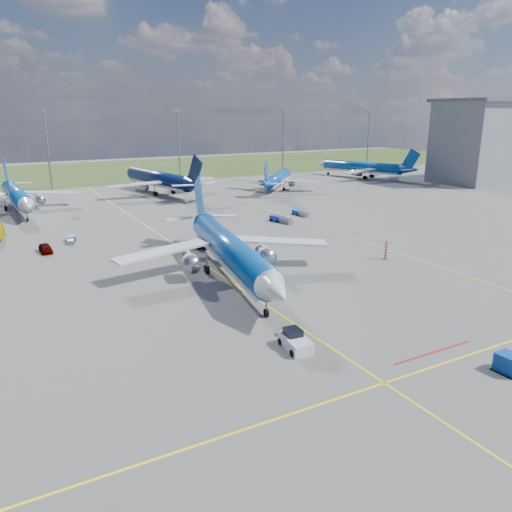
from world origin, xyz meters
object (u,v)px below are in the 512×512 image
bg_jet_ene (361,178)px  bg_jet_ne (278,189)px  bg_jet_n (159,193)px  baggage_tug_w (280,219)px  service_car_c (198,242)px  uld_container (509,364)px  service_car_a (46,248)px  service_car_b (210,246)px  baggage_tug_c (71,240)px  main_airliner (231,277)px  bg_jet_nnw (19,211)px  baggage_tug_e (300,213)px  pushback_tug (295,341)px  warning_post (386,250)px

bg_jet_ene → bg_jet_ne: bearing=-10.1°
bg_jet_n → baggage_tug_w: 49.89m
bg_jet_n → service_car_c: size_ratio=10.56×
uld_container → service_car_a: 68.99m
service_car_b → baggage_tug_c: (-19.66, 16.10, -0.15)m
bg_jet_n → bg_jet_ene: bearing=169.5°
service_car_b → baggage_tug_w: baggage_tug_w is taller
bg_jet_ene → main_airliner: bearing=18.6°
bg_jet_nnw → main_airliner: 70.14m
bg_jet_nnw → bg_jet_ene: bearing=1.5°
main_airliner → baggage_tug_e: bearing=54.1°
bg_jet_nnw → service_car_b: size_ratio=9.26×
bg_jet_n → bg_jet_ne: 34.76m
main_airliner → pushback_tug: size_ratio=7.76×
baggage_tug_w → uld_container: bearing=-117.7°
main_airliner → uld_container: main_airliner is taller
bg_jet_n → pushback_tug: size_ratio=7.93×
warning_post → bg_jet_ne: 74.51m
service_car_a → bg_jet_ne: bearing=27.1°
pushback_tug → baggage_tug_w: size_ratio=0.99×
service_car_c → baggage_tug_w: size_ratio=0.75×
uld_container → baggage_tug_w: uld_container is taller
warning_post → baggage_tug_e: warning_post is taller
bg_jet_ene → main_airliner: (-87.26, -75.56, 0.00)m
baggage_tug_c → baggage_tug_e: size_ratio=0.91×
bg_jet_ne → service_car_b: bg_jet_ne is taller
warning_post → bg_jet_ne: bg_jet_ne is taller
bg_jet_ene → bg_jet_nnw: bearing=-17.6°
main_airliner → bg_jet_n: bearing=89.1°
warning_post → baggage_tug_c: bearing=140.0°
pushback_tug → uld_container: pushback_tug is taller
uld_container → baggage_tug_c: uld_container is taller
warning_post → service_car_b: size_ratio=0.70×
pushback_tug → baggage_tug_w: bearing=66.1°
service_car_a → pushback_tug: bearing=-74.3°
bg_jet_ene → uld_container: bearing=32.9°
pushback_tug → service_car_c: size_ratio=1.33×
baggage_tug_w → bg_jet_ne: bearing=45.0°
main_airliner → baggage_tug_c: main_airliner is taller
bg_jet_nnw → bg_jet_n: size_ratio=0.88×
baggage_tug_w → service_car_a: bearing=167.1°
bg_jet_n → pushback_tug: 100.46m
warning_post → pushback_tug: (-29.17, -18.85, -0.74)m
bg_jet_n → service_car_a: bearing=44.6°
baggage_tug_c → bg_jet_ene: bearing=34.2°
bg_jet_n → uld_container: 111.83m
main_airliner → baggage_tug_e: 44.90m
uld_container → service_car_c: 54.15m
warning_post → service_car_b: bearing=139.4°
bg_jet_n → service_car_b: size_ratio=10.47×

